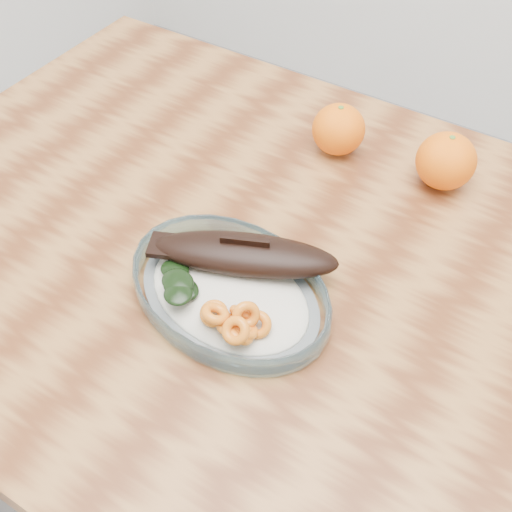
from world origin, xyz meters
name	(u,v)px	position (x,y,z in m)	size (l,w,h in m)	color
ground	(273,498)	(0.00, 0.00, 0.00)	(3.00, 3.00, 0.00)	slate
dining_table	(282,311)	(0.00, 0.00, 0.65)	(1.20, 0.80, 0.75)	#5D2F16
plated_meal	(230,287)	(-0.03, -0.08, 0.77)	(0.55, 0.55, 0.08)	white
orange_left	(339,129)	(-0.05, 0.24, 0.79)	(0.08, 0.08, 0.08)	#FF4805
orange_right	(446,161)	(0.11, 0.25, 0.79)	(0.08, 0.08, 0.08)	#FF4805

